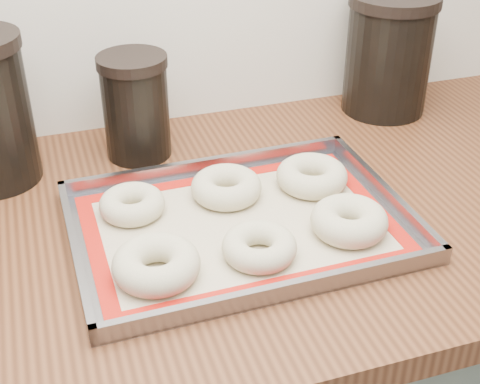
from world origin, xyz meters
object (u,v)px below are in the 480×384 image
object	(u,v)px
bagel_front_mid	(259,247)
bagel_front_right	(349,221)
baking_tray	(240,224)
canister_right	(388,54)
canister_mid	(136,106)
bagel_back_mid	(226,187)
bagel_back_right	(312,176)
bagel_back_left	(132,204)
bagel_front_left	(156,264)

from	to	relation	value
bagel_front_mid	bagel_front_right	xyz separation A→B (m)	(0.13, 0.01, 0.00)
baking_tray	bagel_front_right	bearing A→B (deg)	-24.45
canister_right	bagel_front_mid	bearing A→B (deg)	-135.83
baking_tray	canister_right	size ratio (longest dim) A/B	2.14
bagel_front_right	canister_mid	distance (m)	0.40
canister_mid	bagel_back_mid	bearing A→B (deg)	-62.42
bagel_back_right	bagel_front_right	bearing A→B (deg)	-90.16
bagel_back_mid	bagel_back_right	xyz separation A→B (m)	(0.13, -0.01, 0.00)
bagel_back_left	bagel_back_right	world-z (taller)	bagel_back_right
bagel_front_left	bagel_back_right	distance (m)	0.30
bagel_back_left	bagel_front_mid	bearing A→B (deg)	-47.61
baking_tray	bagel_front_mid	world-z (taller)	bagel_front_mid
bagel_front_left	bagel_back_mid	bearing A→B (deg)	47.53
bagel_front_left	bagel_back_left	bearing A→B (deg)	91.25
canister_mid	bagel_front_left	bearing A→B (deg)	-97.13
baking_tray	canister_right	world-z (taller)	canister_right
bagel_back_left	bagel_back_mid	xyz separation A→B (m)	(0.14, 0.00, 0.00)
baking_tray	bagel_front_left	world-z (taller)	bagel_front_left
bagel_back_mid	canister_right	world-z (taller)	canister_right
bagel_back_left	canister_right	world-z (taller)	canister_right
bagel_front_left	bagel_back_right	size ratio (longest dim) A/B	1.02
baking_tray	bagel_front_right	world-z (taller)	bagel_front_right
bagel_back_mid	bagel_back_right	size ratio (longest dim) A/B	0.97
baking_tray	bagel_back_left	distance (m)	0.16
bagel_front_left	bagel_front_right	bearing A→B (deg)	2.44
bagel_front_left	canister_right	distance (m)	0.63
bagel_front_right	canister_mid	bearing A→B (deg)	125.34
bagel_front_mid	bagel_back_left	bearing A→B (deg)	132.39
bagel_front_mid	bagel_back_right	size ratio (longest dim) A/B	0.91
bagel_front_left	bagel_front_right	world-z (taller)	bagel_front_right
bagel_front_mid	bagel_back_right	world-z (taller)	bagel_back_right
bagel_back_left	bagel_back_mid	world-z (taller)	bagel_back_mid
bagel_back_right	canister_right	bearing A→B (deg)	42.85
bagel_back_mid	bagel_back_right	distance (m)	0.13
bagel_back_mid	baking_tray	bearing A→B (deg)	-92.83
bagel_back_right	canister_right	distance (m)	0.34
baking_tray	bagel_front_right	size ratio (longest dim) A/B	4.40
bagel_back_right	canister_mid	xyz separation A→B (m)	(-0.23, 0.19, 0.06)
bagel_front_right	baking_tray	bearing A→B (deg)	155.55
bagel_front_right	bagel_back_right	xyz separation A→B (m)	(0.00, 0.13, -0.00)
baking_tray	canister_right	xyz separation A→B (m)	(0.38, 0.29, 0.10)
bagel_back_mid	canister_right	size ratio (longest dim) A/B	0.48
bagel_back_mid	canister_mid	xyz separation A→B (m)	(-0.10, 0.18, 0.06)
bagel_back_mid	canister_mid	size ratio (longest dim) A/B	0.61
bagel_front_mid	canister_right	world-z (taller)	canister_right
baking_tray	bagel_back_right	world-z (taller)	bagel_back_right
bagel_back_left	canister_mid	xyz separation A→B (m)	(0.04, 0.18, 0.07)
baking_tray	bagel_back_mid	xyz separation A→B (m)	(0.00, 0.08, 0.02)
bagel_back_left	canister_right	distance (m)	0.56
bagel_front_mid	canister_mid	size ratio (longest dim) A/B	0.57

